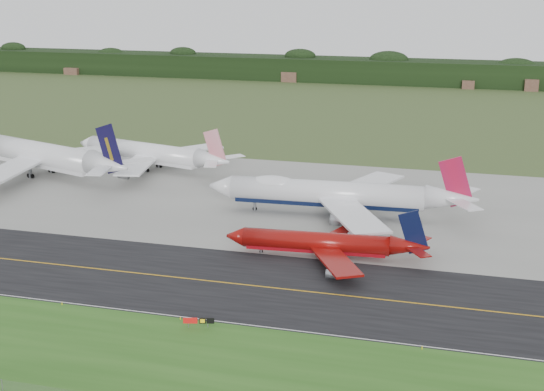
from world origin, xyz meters
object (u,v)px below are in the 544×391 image
Objects in this scene: jet_ba_747 at (336,194)px; taxiway_sign at (199,321)px; jet_navy_gold at (39,155)px; jet_star_tail at (152,154)px; jet_red_737 at (327,243)px.

taxiway_sign is at bearing -99.07° from jet_ba_747.
jet_star_tail is (27.41, 14.11, -1.09)m from jet_navy_gold.
jet_star_tail reaches higher than jet_red_737.
taxiway_sign is (76.45, -78.32, -4.66)m from jet_navy_gold.
jet_navy_gold is at bearing -152.76° from jet_star_tail.
taxiway_sign is at bearing -62.06° from jet_star_tail.
jet_star_tail is (-62.45, 56.60, 1.72)m from jet_red_737.
jet_navy_gold reaches higher than jet_red_737.
jet_ba_747 is at bearing -10.11° from jet_navy_gold.
jet_ba_747 is at bearing 80.93° from taxiway_sign.
taxiway_sign is (49.03, -92.43, -3.57)m from jet_star_tail.
taxiway_sign is (-10.04, -62.90, -4.17)m from jet_ba_747.
jet_navy_gold is 13.86× the size of taxiway_sign.
jet_red_737 is at bearing -25.31° from jet_navy_gold.
jet_ba_747 reaches higher than jet_star_tail.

